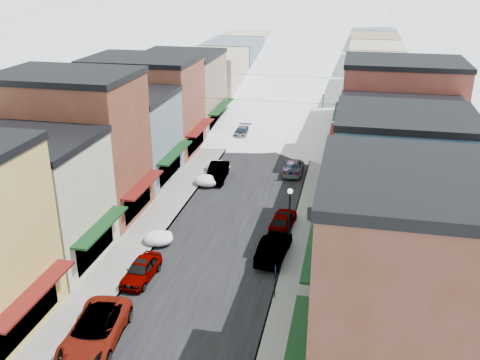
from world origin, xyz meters
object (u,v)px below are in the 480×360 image
at_px(trash_can, 311,214).
at_px(streetlamp_near, 290,211).
at_px(car_white_suv, 95,331).
at_px(car_silver_sedan, 141,270).
at_px(car_green_sedan, 274,248).
at_px(car_dark_hatch, 218,172).

distance_m(trash_can, streetlamp_near, 5.85).
relative_size(car_white_suv, car_silver_sedan, 1.44).
xyz_separation_m(car_silver_sedan, car_green_sedan, (8.60, 4.87, 0.10)).
height_order(car_silver_sedan, trash_can, car_silver_sedan).
bearing_deg(car_white_suv, streetlamp_near, 49.01).
relative_size(car_dark_hatch, car_green_sedan, 0.98).
distance_m(car_white_suv, car_green_sedan, 14.69).
distance_m(car_white_suv, streetlamp_near, 16.69).
distance_m(car_dark_hatch, trash_can, 12.75).
xyz_separation_m(car_silver_sedan, car_dark_hatch, (0.58, 19.27, 0.08)).
xyz_separation_m(car_white_suv, car_dark_hatch, (0.58, 26.30, -0.05)).
xyz_separation_m(car_green_sedan, streetlamp_near, (0.90, 1.61, 2.40)).
xyz_separation_m(car_silver_sedan, streetlamp_near, (9.50, 6.48, 2.50)).
distance_m(car_green_sedan, trash_can, 7.06).
xyz_separation_m(car_white_suv, streetlamp_near, (9.50, 13.52, 2.37)).
relative_size(car_silver_sedan, car_dark_hatch, 0.87).
bearing_deg(car_silver_sedan, streetlamp_near, 36.83).
relative_size(car_white_suv, trash_can, 5.88).
height_order(car_green_sedan, trash_can, car_green_sedan).
distance_m(car_dark_hatch, car_green_sedan, 16.48).
distance_m(car_silver_sedan, streetlamp_near, 11.77).
xyz_separation_m(car_dark_hatch, trash_can, (10.18, -7.67, -0.13)).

